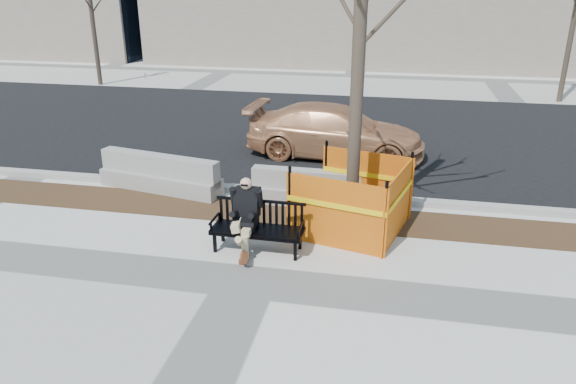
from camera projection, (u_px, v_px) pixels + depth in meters
The scene contains 12 objects.
ground at pixel (247, 281), 8.34m from camera, with size 120.00×120.00×0.00m, color beige.
mulch_strip at pixel (282, 213), 10.71m from camera, with size 40.00×1.20×0.02m, color #47301C.
asphalt_street at pixel (325, 131), 16.36m from camera, with size 60.00×10.40×0.01m, color black.
curb at pixel (292, 193), 11.55m from camera, with size 60.00×0.25×0.12m, color #9E9B93.
bench at pixel (258, 250), 9.28m from camera, with size 1.58×0.57×0.84m, color black, non-canonical shape.
seated_man at pixel (246, 248), 9.36m from camera, with size 0.54×0.90×1.26m, color black, non-canonical shape.
tree_fence at pixel (350, 228), 10.08m from camera, with size 2.69×2.69×6.73m, color orange, non-canonical shape.
sedan at pixel (335, 156), 14.11m from camera, with size 1.82×4.48×1.30m, color tan.
jersey_barrier_left at pixel (162, 190), 11.87m from camera, with size 2.80×0.56×0.80m, color gray, non-canonical shape.
jersey_barrier_right at pixel (315, 205), 11.11m from camera, with size 2.59×0.52×0.74m, color gray, non-canonical shape.
far_tree_left at pixel (101, 85), 23.25m from camera, with size 2.05×2.05×5.53m, color #43362B, non-canonical shape.
far_tree_right at pixel (559, 101), 20.18m from camera, with size 2.11×2.11×5.70m, color #473B2D, non-canonical shape.
Camera 1 is at (2.04, -6.98, 4.35)m, focal length 34.14 mm.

